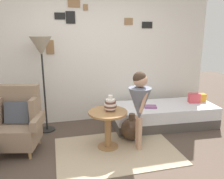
% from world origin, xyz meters
% --- Properties ---
extents(ground_plane, '(12.00, 12.00, 0.00)m').
position_xyz_m(ground_plane, '(0.00, 0.00, 0.00)').
color(ground_plane, '#4C3D33').
extents(gallery_wall, '(4.80, 0.12, 2.60)m').
position_xyz_m(gallery_wall, '(-0.00, 1.95, 1.30)').
color(gallery_wall, silver).
rests_on(gallery_wall, ground).
extents(rug, '(1.80, 1.26, 0.01)m').
position_xyz_m(rug, '(0.12, 0.53, 0.01)').
color(rug, tan).
rests_on(rug, ground).
extents(armchair, '(0.84, 0.71, 0.97)m').
position_xyz_m(armchair, '(-1.30, 0.96, 0.44)').
color(armchair, tan).
rests_on(armchair, ground).
extents(daybed, '(1.95, 0.91, 0.40)m').
position_xyz_m(daybed, '(1.24, 1.26, 0.20)').
color(daybed, '#4C4742').
rests_on(daybed, ground).
extents(pillow_head, '(0.22, 0.12, 0.15)m').
position_xyz_m(pillow_head, '(2.01, 1.28, 0.48)').
color(pillow_head, orange).
rests_on(pillow_head, daybed).
extents(pillow_mid, '(0.23, 0.16, 0.18)m').
position_xyz_m(pillow_mid, '(1.87, 1.26, 0.49)').
color(pillow_mid, '#D64C56').
rests_on(pillow_mid, daybed).
extents(side_table, '(0.59, 0.59, 0.59)m').
position_xyz_m(side_table, '(0.02, 0.68, 0.42)').
color(side_table, '#9E7042').
rests_on(side_table, ground).
extents(vase_striped, '(0.19, 0.19, 0.24)m').
position_xyz_m(vase_striped, '(0.06, 0.70, 0.69)').
color(vase_striped, brown).
rests_on(vase_striped, side_table).
extents(floor_lamp, '(0.36, 0.36, 1.67)m').
position_xyz_m(floor_lamp, '(-0.91, 1.56, 1.43)').
color(floor_lamp, black).
rests_on(floor_lamp, ground).
extents(person_child, '(0.34, 0.34, 1.20)m').
position_xyz_m(person_child, '(0.46, 0.52, 0.78)').
color(person_child, tan).
rests_on(person_child, ground).
extents(book_on_daybed, '(0.26, 0.21, 0.03)m').
position_xyz_m(book_on_daybed, '(0.93, 1.19, 0.42)').
color(book_on_daybed, '#885286').
rests_on(book_on_daybed, daybed).
extents(demijohn_near, '(0.36, 0.36, 0.45)m').
position_xyz_m(demijohn_near, '(0.46, 0.84, 0.19)').
color(demijohn_near, '#473323').
rests_on(demijohn_near, ground).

